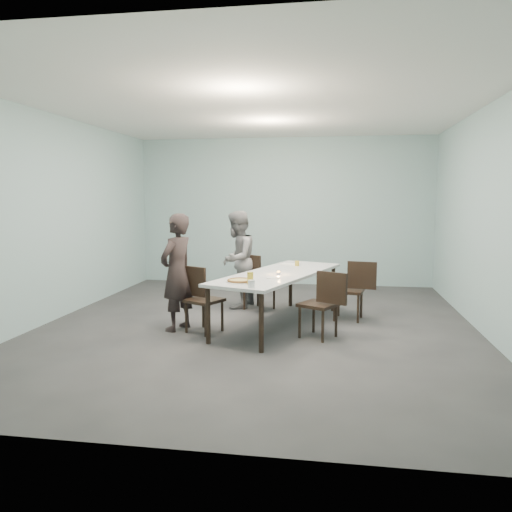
# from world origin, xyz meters

# --- Properties ---
(ground) EXTENTS (7.00, 7.00, 0.00)m
(ground) POSITION_xyz_m (0.00, 0.00, 0.00)
(ground) COLOR #333335
(ground) RESTS_ON ground
(room_shell) EXTENTS (6.02, 7.02, 3.01)m
(room_shell) POSITION_xyz_m (0.00, 0.00, 2.03)
(room_shell) COLOR #98BCBF
(room_shell) RESTS_ON ground
(table) EXTENTS (1.71, 2.75, 0.75)m
(table) POSITION_xyz_m (0.29, 0.09, 0.69)
(table) COLOR white
(table) RESTS_ON ground
(chair_near_left) EXTENTS (0.65, 0.56, 0.87)m
(chair_near_left) POSITION_xyz_m (-0.72, -0.38, 0.50)
(chair_near_left) COLOR black
(chair_near_left) RESTS_ON ground
(chair_far_left) EXTENTS (0.64, 0.58, 0.87)m
(chair_far_left) POSITION_xyz_m (-0.20, 1.08, 0.50)
(chair_far_left) COLOR black
(chair_far_left) RESTS_ON ground
(chair_near_right) EXTENTS (0.65, 0.57, 0.87)m
(chair_near_right) POSITION_xyz_m (0.94, -0.48, 0.50)
(chair_near_right) COLOR black
(chair_near_right) RESTS_ON ground
(chair_far_right) EXTENTS (0.64, 0.49, 0.87)m
(chair_far_right) POSITION_xyz_m (1.35, 0.57, 0.50)
(chair_far_right) COLOR black
(chair_far_right) RESTS_ON ground
(diner_near) EXTENTS (0.56, 0.67, 1.58)m
(diner_near) POSITION_xyz_m (-1.04, -0.36, 0.79)
(diner_near) COLOR black
(diner_near) RESTS_ON ground
(diner_far) EXTENTS (0.73, 0.87, 1.58)m
(diner_far) POSITION_xyz_m (-0.51, 1.15, 0.79)
(diner_far) COLOR slate
(diner_far) RESTS_ON ground
(pizza) EXTENTS (0.34, 0.34, 0.04)m
(pizza) POSITION_xyz_m (-0.09, -0.76, 0.77)
(pizza) COLOR white
(pizza) RESTS_ON table
(side_plate) EXTENTS (0.18, 0.18, 0.01)m
(side_plate) POSITION_xyz_m (0.27, -0.39, 0.76)
(side_plate) COLOR white
(side_plate) RESTS_ON table
(beer_glass) EXTENTS (0.08, 0.08, 0.15)m
(beer_glass) POSITION_xyz_m (0.06, -0.89, 0.82)
(beer_glass) COLOR gold
(beer_glass) RESTS_ON table
(water_tumbler) EXTENTS (0.08, 0.08, 0.09)m
(water_tumbler) POSITION_xyz_m (0.11, -1.12, 0.80)
(water_tumbler) COLOR silver
(water_tumbler) RESTS_ON table
(tealight) EXTENTS (0.06, 0.06, 0.05)m
(tealight) POSITION_xyz_m (0.31, -0.09, 0.77)
(tealight) COLOR silver
(tealight) RESTS_ON table
(amber_tumbler) EXTENTS (0.07, 0.07, 0.08)m
(amber_tumbler) POSITION_xyz_m (0.49, 0.82, 0.79)
(amber_tumbler) COLOR gold
(amber_tumbler) RESTS_ON table
(menu) EXTENTS (0.36, 0.31, 0.01)m
(menu) POSITION_xyz_m (0.37, 0.98, 0.75)
(menu) COLOR silver
(menu) RESTS_ON table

